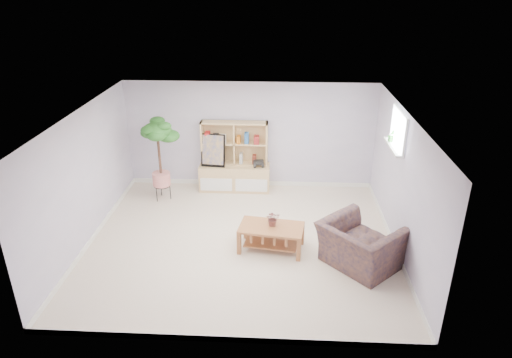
{
  "coord_description": "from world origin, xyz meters",
  "views": [
    {
      "loc": [
        0.64,
        -7.11,
        4.47
      ],
      "look_at": [
        0.25,
        0.33,
        1.12
      ],
      "focal_mm": 32.0,
      "sensor_mm": 36.0,
      "label": 1
    }
  ],
  "objects_px": {
    "floor_tree": "(160,160)",
    "armchair": "(360,243)",
    "storage_unit": "(234,157)",
    "coffee_table": "(271,238)"
  },
  "relations": [
    {
      "from": "storage_unit",
      "to": "coffee_table",
      "type": "relative_size",
      "value": 1.41
    },
    {
      "from": "storage_unit",
      "to": "floor_tree",
      "type": "xyz_separation_m",
      "value": [
        -1.52,
        -0.57,
        0.12
      ]
    },
    {
      "from": "floor_tree",
      "to": "armchair",
      "type": "distance_m",
      "value": 4.52
    },
    {
      "from": "storage_unit",
      "to": "armchair",
      "type": "xyz_separation_m",
      "value": [
        2.35,
        -2.86,
        -0.34
      ]
    },
    {
      "from": "storage_unit",
      "to": "armchair",
      "type": "height_order",
      "value": "storage_unit"
    },
    {
      "from": "floor_tree",
      "to": "armchair",
      "type": "relative_size",
      "value": 1.5
    },
    {
      "from": "coffee_table",
      "to": "armchair",
      "type": "bearing_deg",
      "value": -7.44
    },
    {
      "from": "storage_unit",
      "to": "floor_tree",
      "type": "distance_m",
      "value": 1.62
    },
    {
      "from": "storage_unit",
      "to": "coffee_table",
      "type": "height_order",
      "value": "storage_unit"
    },
    {
      "from": "armchair",
      "to": "coffee_table",
      "type": "bearing_deg",
      "value": 30.63
    }
  ]
}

